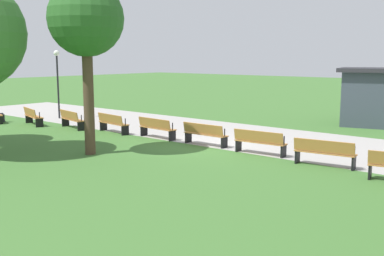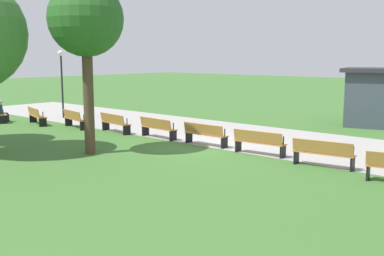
{
  "view_description": "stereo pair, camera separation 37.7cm",
  "coord_description": "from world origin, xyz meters",
  "px_view_note": "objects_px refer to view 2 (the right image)",
  "views": [
    {
      "loc": [
        11.16,
        -14.25,
        3.52
      ],
      "look_at": [
        -0.0,
        -0.86,
        0.8
      ],
      "focal_mm": 43.02,
      "sensor_mm": 36.0,
      "label": 1
    },
    {
      "loc": [
        11.44,
        -14.0,
        3.52
      ],
      "look_at": [
        -0.0,
        -0.86,
        0.8
      ],
      "focal_mm": 43.02,
      "sensor_mm": 36.0,
      "label": 2
    }
  ],
  "objects_px": {
    "bench_6": "(259,142)",
    "bench_1": "(36,115)",
    "bench_7": "(323,153)",
    "bench_2": "(74,119)",
    "bench_5": "(205,134)",
    "lamp_post": "(62,71)",
    "bench_4": "(158,127)",
    "person_seated": "(2,110)",
    "tree_1": "(86,21)",
    "kiosk": "(373,96)",
    "bench_3": "(115,122)"
  },
  "relations": [
    {
      "from": "bench_1",
      "to": "bench_2",
      "type": "distance_m",
      "value": 2.59
    },
    {
      "from": "bench_3",
      "to": "bench_5",
      "type": "height_order",
      "value": "same"
    },
    {
      "from": "bench_6",
      "to": "bench_1",
      "type": "bearing_deg",
      "value": -178.11
    },
    {
      "from": "bench_4",
      "to": "lamp_post",
      "type": "distance_m",
      "value": 9.22
    },
    {
      "from": "bench_6",
      "to": "lamp_post",
      "type": "xyz_separation_m",
      "value": [
        -14.06,
        1.14,
        2.22
      ]
    },
    {
      "from": "bench_1",
      "to": "bench_2",
      "type": "relative_size",
      "value": 1.0
    },
    {
      "from": "lamp_post",
      "to": "bench_4",
      "type": "bearing_deg",
      "value": -7.31
    },
    {
      "from": "bench_5",
      "to": "person_seated",
      "type": "bearing_deg",
      "value": -170.65
    },
    {
      "from": "bench_4",
      "to": "tree_1",
      "type": "xyz_separation_m",
      "value": [
        0.4,
        -3.86,
        4.27
      ]
    },
    {
      "from": "bench_1",
      "to": "bench_5",
      "type": "distance_m",
      "value": 10.34
    },
    {
      "from": "bench_7",
      "to": "tree_1",
      "type": "relative_size",
      "value": 0.32
    },
    {
      "from": "bench_1",
      "to": "lamp_post",
      "type": "height_order",
      "value": "lamp_post"
    },
    {
      "from": "bench_1",
      "to": "bench_7",
      "type": "height_order",
      "value": "same"
    },
    {
      "from": "person_seated",
      "to": "lamp_post",
      "type": "distance_m",
      "value": 3.88
    },
    {
      "from": "person_seated",
      "to": "tree_1",
      "type": "bearing_deg",
      "value": 8.8
    },
    {
      "from": "bench_5",
      "to": "bench_7",
      "type": "distance_m",
      "value": 5.18
    },
    {
      "from": "bench_6",
      "to": "person_seated",
      "type": "xyz_separation_m",
      "value": [
        -15.1,
        -1.97,
        0.16
      ]
    },
    {
      "from": "bench_4",
      "to": "bench_7",
      "type": "height_order",
      "value": "same"
    },
    {
      "from": "bench_1",
      "to": "tree_1",
      "type": "bearing_deg",
      "value": -2.37
    },
    {
      "from": "bench_1",
      "to": "lamp_post",
      "type": "relative_size",
      "value": 0.52
    },
    {
      "from": "bench_3",
      "to": "bench_4",
      "type": "relative_size",
      "value": 1.01
    },
    {
      "from": "bench_1",
      "to": "person_seated",
      "type": "relative_size",
      "value": 1.67
    },
    {
      "from": "lamp_post",
      "to": "bench_5",
      "type": "bearing_deg",
      "value": -5.25
    },
    {
      "from": "bench_6",
      "to": "person_seated",
      "type": "height_order",
      "value": "person_seated"
    },
    {
      "from": "bench_1",
      "to": "bench_4",
      "type": "relative_size",
      "value": 1.01
    },
    {
      "from": "bench_5",
      "to": "tree_1",
      "type": "distance_m",
      "value": 6.21
    },
    {
      "from": "bench_2",
      "to": "bench_4",
      "type": "relative_size",
      "value": 1.01
    },
    {
      "from": "bench_4",
      "to": "lamp_post",
      "type": "bearing_deg",
      "value": 176.52
    },
    {
      "from": "bench_6",
      "to": "kiosk",
      "type": "distance_m",
      "value": 9.82
    },
    {
      "from": "bench_1",
      "to": "bench_2",
      "type": "height_order",
      "value": "same"
    },
    {
      "from": "bench_4",
      "to": "kiosk",
      "type": "distance_m",
      "value": 11.34
    },
    {
      "from": "bench_3",
      "to": "bench_7",
      "type": "relative_size",
      "value": 1.0
    },
    {
      "from": "bench_7",
      "to": "bench_2",
      "type": "bearing_deg",
      "value": 174.25
    },
    {
      "from": "bench_7",
      "to": "lamp_post",
      "type": "bearing_deg",
      "value": 167.54
    },
    {
      "from": "bench_6",
      "to": "kiosk",
      "type": "relative_size",
      "value": 0.54
    },
    {
      "from": "tree_1",
      "to": "lamp_post",
      "type": "relative_size",
      "value": 1.59
    },
    {
      "from": "bench_5",
      "to": "person_seated",
      "type": "distance_m",
      "value": 12.68
    },
    {
      "from": "bench_1",
      "to": "tree_1",
      "type": "xyz_separation_m",
      "value": [
        8.06,
        -2.57,
        4.27
      ]
    },
    {
      "from": "bench_1",
      "to": "bench_4",
      "type": "distance_m",
      "value": 7.77
    },
    {
      "from": "bench_7",
      "to": "tree_1",
      "type": "xyz_separation_m",
      "value": [
        -7.36,
        -3.6,
        4.27
      ]
    },
    {
      "from": "bench_2",
      "to": "lamp_post",
      "type": "relative_size",
      "value": 0.52
    },
    {
      "from": "bench_2",
      "to": "bench_7",
      "type": "distance_m",
      "value": 12.91
    },
    {
      "from": "bench_2",
      "to": "lamp_post",
      "type": "height_order",
      "value": "lamp_post"
    },
    {
      "from": "person_seated",
      "to": "bench_6",
      "type": "bearing_deg",
      "value": 26.6
    },
    {
      "from": "bench_3",
      "to": "lamp_post",
      "type": "height_order",
      "value": "lamp_post"
    },
    {
      "from": "bench_1",
      "to": "bench_3",
      "type": "distance_m",
      "value": 5.18
    },
    {
      "from": "bench_3",
      "to": "lamp_post",
      "type": "relative_size",
      "value": 0.51
    },
    {
      "from": "bench_2",
      "to": "person_seated",
      "type": "xyz_separation_m",
      "value": [
        -4.79,
        -1.29,
        0.16
      ]
    },
    {
      "from": "bench_7",
      "to": "tree_1",
      "type": "distance_m",
      "value": 9.24
    },
    {
      "from": "tree_1",
      "to": "lamp_post",
      "type": "xyz_separation_m",
      "value": [
        -9.28,
        5.0,
        -2.04
      ]
    }
  ]
}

